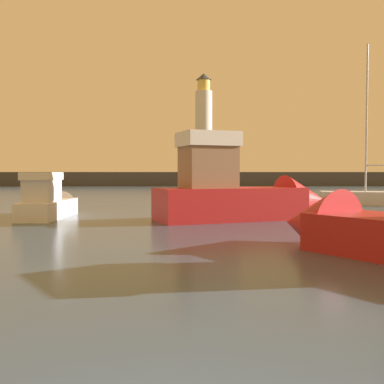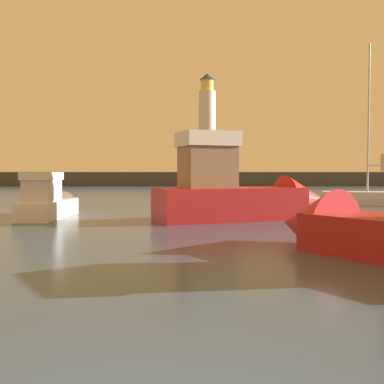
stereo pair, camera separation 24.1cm
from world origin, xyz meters
name	(u,v)px [view 1 (the left image)]	position (x,y,z in m)	size (l,w,h in m)	color
ground_plane	(180,197)	(0.00, 36.63, 0.00)	(220.00, 220.00, 0.00)	#384C60
breakwater	(180,179)	(0.00, 73.26, 1.14)	(79.09, 5.76, 2.28)	#423F3D
lighthouse	(204,126)	(3.95, 73.26, 10.01)	(2.80, 2.80, 16.32)	silver
motorboat_0	(51,202)	(-6.15, 19.26, 0.71)	(1.66, 6.02, 2.42)	white
motorboat_1	(247,193)	(3.10, 17.91, 1.18)	(8.75, 5.07, 4.31)	#B21E1E
sailboat_moored	(377,197)	(13.10, 27.15, 0.50)	(7.49, 3.35, 10.60)	silver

